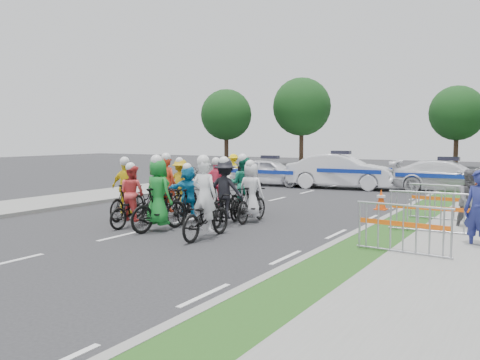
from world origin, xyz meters
The scene contains 32 objects.
ground centered at (0.00, 0.00, 0.00)m, with size 90.00×90.00×0.00m, color #28282B.
curb_right centered at (5.10, 5.00, 0.06)m, with size 0.20×60.00×0.12m, color gray.
grass_strip centered at (5.80, 5.00, 0.06)m, with size 1.20×60.00×0.11m, color #2A4F19.
sidewalk_right centered at (7.60, 5.00, 0.07)m, with size 2.40×60.00×0.13m, color gray.
sidewalk_left centered at (-6.50, 5.00, 0.07)m, with size 3.00×60.00×0.13m, color gray.
rider_0 centered at (2.02, 0.89, 0.67)m, with size 0.75×2.03×2.05m.
rider_1 centered at (0.39, 1.13, 0.78)m, with size 0.92×1.98×2.02m.
rider_2 centered at (-0.61, 1.26, 0.67)m, with size 0.78×1.79×1.78m.
rider_3 centered at (-1.59, 2.11, 0.73)m, with size 0.99×1.85×1.89m.
rider_4 centered at (1.40, 2.83, 0.75)m, with size 1.14×1.96×1.93m.
rider_5 centered at (0.28, 2.64, 0.73)m, with size 1.43×1.70×1.73m.
rider_6 centered at (-0.84, 3.12, 0.65)m, with size 0.80×1.99×1.99m.
rider_7 centered at (1.80, 3.60, 0.71)m, with size 0.77×1.73×1.81m.
rider_8 centered at (1.08, 4.43, 0.72)m, with size 1.00×2.00×1.95m.
rider_9 centered at (0.01, 4.59, 0.70)m, with size 0.96×1.78×1.81m.
rider_10 centered at (-1.58, 4.79, 0.69)m, with size 0.99×1.74×1.78m.
rider_11 centered at (0.69, 5.09, 0.72)m, with size 1.39×1.65×1.69m.
police_car_0 centered at (-2.88, 14.05, 0.67)m, with size 1.59×3.94×1.34m, color white.
police_car_1 centered at (0.72, 14.33, 0.81)m, with size 1.72×4.94×1.63m, color white.
police_car_2 centered at (5.40, 15.03, 0.70)m, with size 1.97×4.85×1.41m, color white.
spectator_0 centered at (7.93, 2.65, 0.89)m, with size 0.65×0.43×1.78m, color navy.
spectator_1 centered at (7.49, 5.07, 0.82)m, with size 0.79×0.62×1.63m, color #5A595E.
marshal_hiviz centered at (-5.16, 14.31, 0.76)m, with size 0.99×0.57×1.53m, color yellow.
barrier_0 centered at (6.70, 1.10, 0.56)m, with size 2.00×0.50×1.12m, color #A5A8AD, non-canonical shape.
barrier_1 centered at (6.70, 3.86, 0.56)m, with size 2.00×0.50×1.12m, color #A5A8AD, non-canonical shape.
barrier_2 centered at (6.70, 6.04, 0.56)m, with size 2.00×0.50×1.12m, color #A5A8AD, non-canonical shape.
cone_0 centered at (4.34, 8.09, 0.34)m, with size 0.40×0.40×0.70m.
cone_1 centered at (6.61, 11.79, 0.34)m, with size 0.40×0.40×0.70m.
parked_bike centered at (-6.35, 12.40, 0.46)m, with size 0.62×1.77×0.93m, color black.
tree_0 centered at (-14.00, 28.00, 4.19)m, with size 4.20×4.20×6.30m.
tree_3 centered at (-9.00, 32.00, 4.89)m, with size 4.90×4.90×7.35m.
tree_4 centered at (3.00, 34.00, 4.19)m, with size 4.20×4.20×6.30m.
Camera 1 is at (9.19, -9.83, 2.52)m, focal length 40.00 mm.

